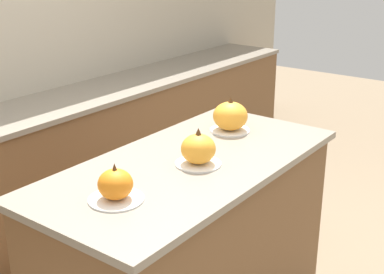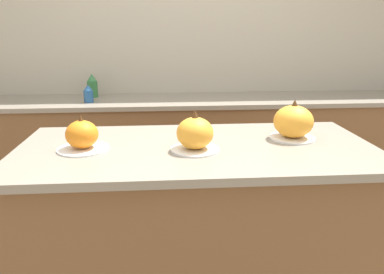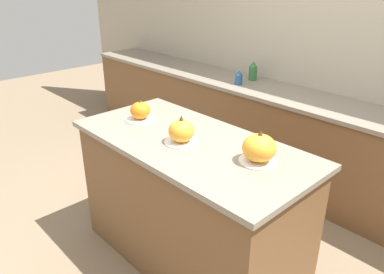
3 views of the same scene
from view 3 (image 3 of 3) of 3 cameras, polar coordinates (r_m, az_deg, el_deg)
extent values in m
plane|color=#847056|center=(2.87, -0.28, -17.92)|extent=(12.00, 12.00, 0.00)
cube|color=#B2A893|center=(3.64, 20.86, 11.85)|extent=(8.00, 0.06, 2.50)
cube|color=brown|center=(2.59, -0.30, -10.41)|extent=(1.56, 0.71, 0.91)
cube|color=gray|center=(2.36, -0.32, -0.90)|extent=(1.62, 0.77, 0.03)
cube|color=brown|center=(3.61, 16.57, -1.48)|extent=(6.00, 0.56, 0.86)
cube|color=gray|center=(3.44, 17.44, 5.27)|extent=(6.00, 0.60, 0.03)
cylinder|color=white|center=(2.71, -7.82, 2.73)|extent=(0.22, 0.22, 0.01)
ellipsoid|color=orange|center=(2.68, -7.89, 4.03)|extent=(0.14, 0.14, 0.12)
cone|color=#4C2D14|center=(2.66, -7.98, 5.53)|extent=(0.02, 0.02, 0.03)
cylinder|color=white|center=(2.32, -1.59, -0.73)|extent=(0.22, 0.22, 0.01)
ellipsoid|color=orange|center=(2.29, -1.61, 0.94)|extent=(0.16, 0.16, 0.14)
cone|color=#4C2D14|center=(2.26, -1.64, 2.89)|extent=(0.03, 0.03, 0.04)
cylinder|color=white|center=(2.12, 10.05, -3.62)|extent=(0.22, 0.22, 0.01)
ellipsoid|color=orange|center=(2.09, 10.21, -1.65)|extent=(0.19, 0.19, 0.15)
cone|color=#4C2D14|center=(2.05, 10.39, 0.62)|extent=(0.03, 0.03, 0.03)
cylinder|color=#2D6B38|center=(3.92, 9.25, 9.55)|extent=(0.09, 0.09, 0.14)
cone|color=#2D6B38|center=(3.89, 9.35, 10.94)|extent=(0.08, 0.08, 0.06)
cylinder|color=#235184|center=(3.74, 7.13, 8.69)|extent=(0.07, 0.07, 0.10)
cone|color=#235184|center=(3.73, 7.18, 9.70)|extent=(0.07, 0.07, 0.04)
camera|label=1|loc=(3.43, -44.89, 17.28)|focal=50.00mm
camera|label=2|loc=(1.78, -46.35, 1.59)|focal=35.00mm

